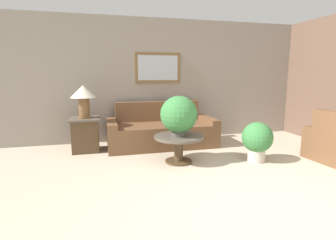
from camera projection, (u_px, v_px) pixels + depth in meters
name	position (u px, v px, depth m)	size (l,w,h in m)	color
ground_plane	(273.00, 210.00, 2.79)	(20.00, 20.00, 0.00)	#BCAD93
wall_back	(180.00, 80.00, 5.83)	(7.51, 0.09, 2.60)	gray
couch_main	(161.00, 132.00, 5.31)	(2.14, 0.95, 0.86)	brown
coffee_table	(179.00, 143.00, 4.27)	(0.80, 0.80, 0.45)	#4C3823
side_table	(86.00, 134.00, 4.90)	(0.56, 0.56, 0.63)	#4C3823
table_lamp	(83.00, 95.00, 4.78)	(0.47, 0.47, 0.60)	brown
potted_plant_on_table	(179.00, 115.00, 4.16)	(0.59, 0.59, 0.65)	#4C4742
potted_plant_floor	(257.00, 139.00, 4.30)	(0.50, 0.50, 0.66)	beige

